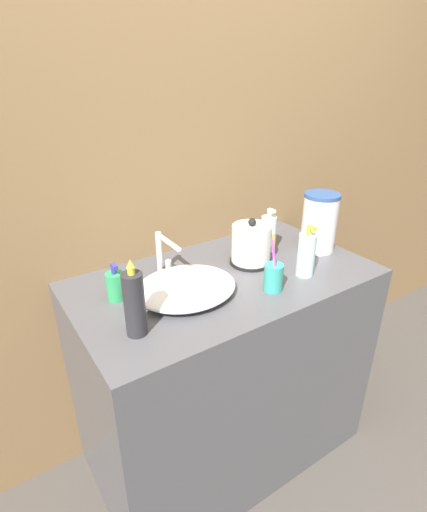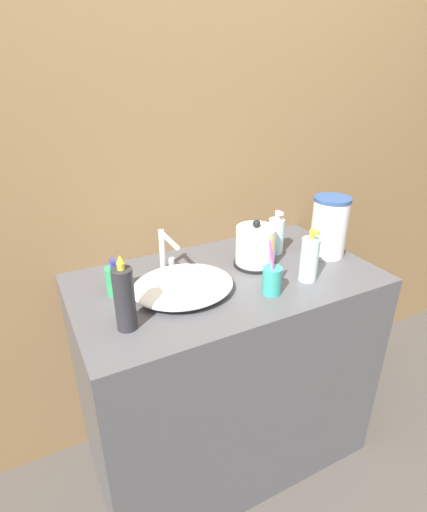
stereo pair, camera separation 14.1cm
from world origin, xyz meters
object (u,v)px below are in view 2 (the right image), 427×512
Objects in this scene: faucet at (166,249)px; electric_kettle at (255,248)px; toothbrush_cup at (272,280)px; hand_cream_bottle at (125,299)px; lotion_bottle at (276,236)px; shampoo_bottle at (309,259)px; water_pitcher at (329,227)px; mouthwash_bottle at (114,280)px.

faucet is 0.34m from electric_kettle.
toothbrush_cup is (0.26, -0.31, -0.04)m from faucet.
faucet is at bearing 49.79° from hand_cream_bottle.
faucet is at bearing 162.81° from electric_kettle.
lotion_bottle is (0.14, 0.06, 0.00)m from electric_kettle.
faucet is 0.52m from shampoo_bottle.
hand_cream_bottle is 0.99× the size of water_pitcher.
mouthwash_bottle is (-0.48, 0.25, -0.00)m from toothbrush_cup.
hand_cream_bottle reaches higher than mouthwash_bottle.
hand_cream_bottle reaches higher than faucet.
toothbrush_cup is at bearing -27.40° from mouthwash_bottle.
faucet is 0.41m from toothbrush_cup.
shampoo_bottle is 0.82× the size of hand_cream_bottle.
faucet is 1.26× the size of mouthwash_bottle.
hand_cream_bottle is at bearing -172.01° from water_pitcher.
water_pitcher reaches higher than toothbrush_cup.
toothbrush_cup is 0.42m from water_pitcher.
lotion_bottle is 1.40× the size of mouthwash_bottle.
faucet is at bearing 166.49° from water_pitcher.
electric_kettle is 0.15m from lotion_bottle.
mouthwash_bottle is 0.86m from water_pitcher.
electric_kettle is at bearing -4.15° from mouthwash_bottle.
lotion_bottle is (0.46, -0.04, -0.02)m from faucet.
shampoo_bottle is 0.81× the size of water_pitcher.
lotion_bottle is at bearing 148.46° from water_pitcher.
electric_kettle is 0.54m from mouthwash_bottle.
shampoo_bottle reaches higher than faucet.
toothbrush_cup is (-0.07, -0.21, -0.02)m from electric_kettle.
hand_cream_bottle reaches higher than toothbrush_cup.
toothbrush_cup is 0.33m from lotion_bottle.
hand_cream_bottle is at bearing -161.59° from lotion_bottle.
faucet is 0.36m from hand_cream_bottle.
faucet is at bearing 146.21° from shampoo_bottle.
faucet is 0.90× the size of lotion_bottle.
lotion_bottle is at bearing -5.52° from faucet.
electric_kettle reaches higher than lotion_bottle.
mouthwash_bottle is at bearing 152.60° from toothbrush_cup.
faucet reaches higher than mouthwash_bottle.
toothbrush_cup is 0.88× the size of hand_cream_bottle.
shampoo_bottle is at bearing -19.43° from mouthwash_bottle.
shampoo_bottle is 0.25m from water_pitcher.
faucet is at bearing 130.35° from toothbrush_cup.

